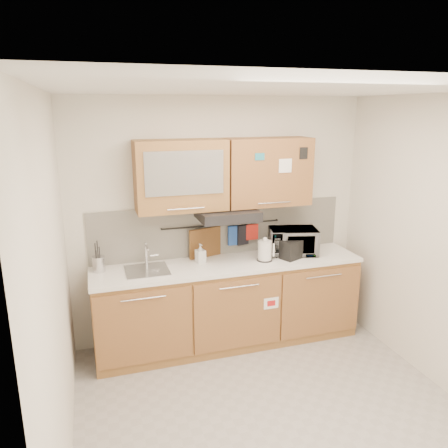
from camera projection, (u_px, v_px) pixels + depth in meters
floor at (272, 411)px, 3.68m from camera, size 3.20×3.20×0.00m
ceiling at (283, 89)px, 3.01m from camera, size 3.20×3.20×0.00m
wall_back at (220, 220)px, 4.73m from camera, size 3.20×0.00×3.20m
wall_left at (55, 291)px, 2.88m from camera, size 0.00×3.00×3.00m
wall_right at (446, 247)px, 3.80m from camera, size 0.00×3.00×3.00m
base_cabinet at (229, 308)px, 4.67m from camera, size 2.80×0.64×0.88m
countertop at (229, 264)px, 4.54m from camera, size 2.82×0.62×0.04m
backsplash at (221, 229)px, 4.74m from camera, size 2.80×0.02×0.56m
upper_cabinets at (225, 174)px, 4.43m from camera, size 1.82×0.37×0.70m
range_hood at (227, 214)px, 4.47m from camera, size 0.60×0.46×0.10m
sink at (147, 270)px, 4.31m from camera, size 0.42×0.40×0.26m
utensil_rail at (222, 225)px, 4.69m from camera, size 1.30×0.02×0.02m
utensil_crock at (99, 264)px, 4.27m from camera, size 0.14×0.14×0.31m
kettle at (265, 251)px, 4.57m from camera, size 0.19×0.19×0.26m
toaster at (293, 249)px, 4.65m from camera, size 0.30×0.25×0.20m
microwave at (293, 241)px, 4.79m from camera, size 0.58×0.46×0.28m
soap_bottle at (200, 253)px, 4.52m from camera, size 0.11×0.11×0.20m
cutting_board at (205, 249)px, 4.69m from camera, size 0.37×0.12×0.46m
oven_mitt at (234, 235)px, 4.75m from camera, size 0.13×0.04×0.21m
dark_pouch at (243, 235)px, 4.78m from camera, size 0.15×0.08×0.22m
pot_holder at (252, 232)px, 4.80m from camera, size 0.14×0.02×0.17m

